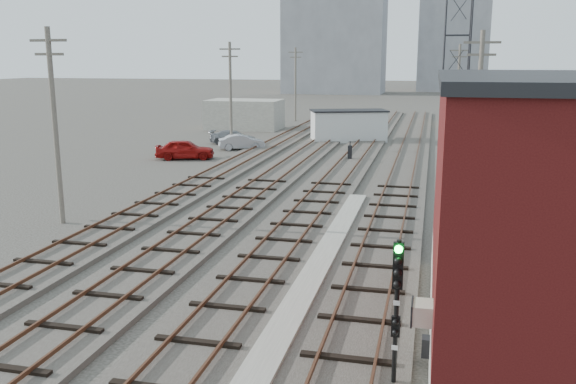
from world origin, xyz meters
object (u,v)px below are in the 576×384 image
(signal_mast, at_px, (396,306))
(car_red, at_px, (185,149))
(site_trailer, at_px, (349,126))
(car_grey, at_px, (233,137))
(car_silver, at_px, (242,142))
(switch_stand, at_px, (350,152))

(signal_mast, relative_size, car_red, 0.81)
(site_trailer, xyz_separation_m, car_red, (-10.89, -13.26, -0.72))
(car_grey, bearing_deg, signal_mast, -160.51)
(car_silver, distance_m, car_grey, 3.55)
(signal_mast, relative_size, site_trailer, 0.48)
(signal_mast, relative_size, car_grey, 0.86)
(site_trailer, bearing_deg, car_silver, -157.38)
(car_red, height_order, car_grey, car_red)
(car_red, xyz_separation_m, car_grey, (0.94, 8.98, -0.15))
(car_red, bearing_deg, signal_mast, -167.16)
(signal_mast, bearing_deg, car_red, 120.60)
(switch_stand, xyz_separation_m, car_grey, (-11.62, 7.00, -0.05))
(switch_stand, xyz_separation_m, car_silver, (-9.84, 3.92, -0.03))
(signal_mast, bearing_deg, car_silver, 112.80)
(site_trailer, bearing_deg, car_red, -148.76)
(switch_stand, relative_size, car_grey, 0.33)
(signal_mast, relative_size, car_silver, 0.94)
(switch_stand, height_order, car_silver, switch_stand)
(switch_stand, distance_m, car_red, 12.71)
(site_trailer, relative_size, car_red, 1.69)
(site_trailer, xyz_separation_m, car_silver, (-8.18, -7.36, -0.85))
(signal_mast, height_order, site_trailer, signal_mast)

